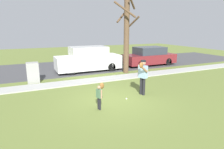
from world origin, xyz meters
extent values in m
plane|color=olive|center=(0.00, 3.50, 0.00)|extent=(48.00, 48.00, 0.00)
cube|color=#A3A39E|center=(0.00, 3.60, 0.03)|extent=(36.00, 1.20, 0.06)
cube|color=#424244|center=(0.00, 8.60, 0.01)|extent=(36.00, 6.80, 0.02)
cylinder|color=black|center=(1.71, 0.01, 0.44)|extent=(0.14, 0.14, 0.87)
cylinder|color=black|center=(1.66, 0.18, 0.44)|extent=(0.14, 0.14, 0.87)
cube|color=#8CADC6|center=(1.68, 0.09, 1.18)|extent=(0.35, 0.47, 0.62)
sphere|color=#A87A5B|center=(1.68, 0.09, 1.63)|extent=(0.24, 0.24, 0.24)
cylinder|color=black|center=(1.68, 0.09, 1.72)|extent=(0.25, 0.25, 0.07)
cylinder|color=#A87A5B|center=(1.51, -0.23, 1.40)|extent=(0.54, 0.26, 0.42)
ellipsoid|color=brown|center=(1.32, -0.29, 1.60)|extent=(0.25, 0.20, 0.26)
cylinder|color=#A87A5B|center=(1.60, 0.34, 1.20)|extent=(0.10, 0.10, 0.58)
cylinder|color=black|center=(-0.95, -0.68, 0.25)|extent=(0.08, 0.08, 0.51)
cylinder|color=black|center=(-0.92, -0.78, 0.25)|extent=(0.08, 0.08, 0.51)
cube|color=#4C7251|center=(-0.94, -0.73, 0.69)|extent=(0.20, 0.27, 0.36)
sphere|color=#A87A5B|center=(-0.94, -0.73, 0.95)|extent=(0.14, 0.14, 0.14)
cylinder|color=#A87A5B|center=(-0.84, -0.54, 0.82)|extent=(0.32, 0.15, 0.24)
ellipsoid|color=brown|center=(-0.73, -0.51, 0.93)|extent=(0.25, 0.20, 0.26)
cylinder|color=#A87A5B|center=(-0.89, -0.88, 0.70)|extent=(0.06, 0.06, 0.34)
sphere|color=white|center=(0.63, -0.18, 0.04)|extent=(0.07, 0.07, 0.07)
cube|color=gray|center=(-3.16, 4.78, 0.62)|extent=(0.70, 0.61, 1.24)
cylinder|color=brown|center=(3.32, 4.81, 2.77)|extent=(0.39, 0.39, 5.54)
cylinder|color=brown|center=(3.85, 4.98, 3.60)|extent=(0.54, 1.37, 1.03)
cylinder|color=brown|center=(3.09, 5.20, 4.04)|extent=(1.06, 0.70, 0.86)
cylinder|color=brown|center=(2.90, 4.33, 4.49)|extent=(1.26, 1.12, 1.14)
cylinder|color=brown|center=(3.56, 4.51, 4.93)|extent=(0.84, 0.73, 0.74)
cube|color=silver|center=(0.96, 6.55, 0.70)|extent=(5.00, 1.95, 1.00)
cube|color=silver|center=(0.96, 6.55, 1.55)|extent=(2.75, 1.79, 0.70)
cylinder|color=black|center=(-0.59, 5.69, 0.34)|extent=(0.64, 0.22, 0.64)
cylinder|color=black|center=(-0.59, 7.42, 0.34)|extent=(0.64, 0.22, 0.64)
cylinder|color=black|center=(2.51, 5.69, 0.34)|extent=(0.64, 0.22, 0.64)
cylinder|color=black|center=(2.51, 7.42, 0.34)|extent=(0.64, 0.22, 0.64)
cube|color=maroon|center=(6.70, 6.65, 0.60)|extent=(4.70, 1.90, 0.80)
cube|color=#2D333D|center=(6.70, 6.65, 1.32)|extent=(2.59, 1.75, 0.65)
cylinder|color=black|center=(5.24, 5.81, 0.34)|extent=(0.64, 0.22, 0.64)
cylinder|color=black|center=(5.24, 7.49, 0.34)|extent=(0.64, 0.22, 0.64)
cylinder|color=black|center=(8.16, 5.81, 0.34)|extent=(0.64, 0.22, 0.64)
cylinder|color=black|center=(8.16, 7.49, 0.34)|extent=(0.64, 0.22, 0.64)
camera|label=1|loc=(-3.54, -7.68, 3.25)|focal=31.02mm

